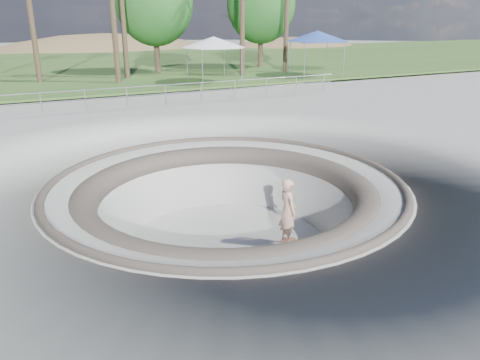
{
  "coord_description": "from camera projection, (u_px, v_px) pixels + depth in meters",
  "views": [
    {
      "loc": [
        -5.2,
        -11.55,
        4.53
      ],
      "look_at": [
        0.58,
        0.27,
        -0.1
      ],
      "focal_mm": 35.0,
      "sensor_mm": 36.0,
      "label": 1
    }
  ],
  "objects": [
    {
      "name": "safety_railing",
      "position": [
        127.0,
        97.0,
        23.39
      ],
      "size": [
        25.0,
        0.06,
        1.03
      ],
      "color": "#92969A",
      "rests_on": "ground"
    },
    {
      "name": "bushy_tree_mid",
      "position": [
        154.0,
        2.0,
        35.51
      ],
      "size": [
        5.96,
        5.42,
        8.6
      ],
      "color": "brown",
      "rests_on": "ground"
    },
    {
      "name": "bushy_tree_right",
      "position": [
        261.0,
        4.0,
        39.28
      ],
      "size": [
        5.9,
        5.36,
        8.51
      ],
      "color": "brown",
      "rests_on": "ground"
    },
    {
      "name": "skater",
      "position": [
        288.0,
        211.0,
        13.57
      ],
      "size": [
        0.53,
        0.76,
        1.98
      ],
      "primitive_type": "imported",
      "rotation": [
        0.0,
        0.0,
        1.49
      ],
      "color": "#D7A38B",
      "rests_on": "skateboard"
    },
    {
      "name": "grass_strip",
      "position": [
        70.0,
        66.0,
        42.19
      ],
      "size": [
        180.0,
        36.0,
        0.12
      ],
      "color": "#2F5522",
      "rests_on": "ground"
    },
    {
      "name": "skateboard",
      "position": [
        287.0,
        242.0,
        13.9
      ],
      "size": [
        0.77,
        0.45,
        0.08
      ],
      "color": "#94563B",
      "rests_on": "ground"
    },
    {
      "name": "distant_hills",
      "position": [
        83.0,
        103.0,
        65.8
      ],
      "size": [
        103.2,
        45.0,
        28.6
      ],
      "color": "brown",
      "rests_on": "ground"
    },
    {
      "name": "skate_bowl",
      "position": [
        227.0,
        240.0,
        14.06
      ],
      "size": [
        14.0,
        14.0,
        4.1
      ],
      "color": "#9B9A96",
      "rests_on": "ground"
    },
    {
      "name": "canopy_blue",
      "position": [
        317.0,
        36.0,
        34.1
      ],
      "size": [
        6.3,
        6.3,
        3.25
      ],
      "color": "#92969A",
      "rests_on": "ground"
    },
    {
      "name": "ground",
      "position": [
        226.0,
        182.0,
        13.45
      ],
      "size": [
        180.0,
        180.0,
        0.0
      ],
      "primitive_type": "plane",
      "color": "#9B9A96",
      "rests_on": "ground"
    },
    {
      "name": "canopy_white",
      "position": [
        214.0,
        42.0,
        30.77
      ],
      "size": [
        5.89,
        5.89,
        2.98
      ],
      "color": "#92969A",
      "rests_on": "ground"
    }
  ]
}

